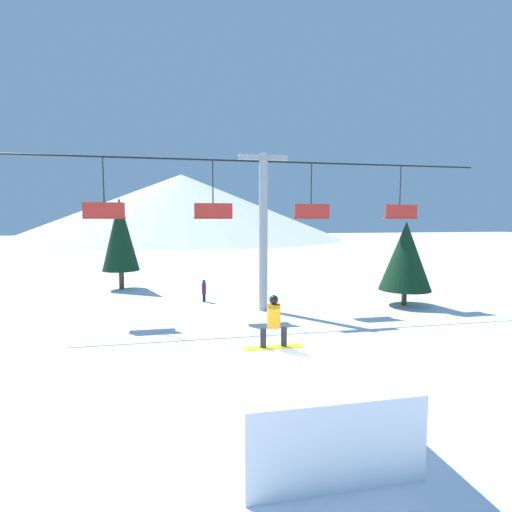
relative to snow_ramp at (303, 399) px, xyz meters
name	(u,v)px	position (x,y,z in m)	size (l,w,h in m)	color
ground_plane	(278,432)	(-0.50, 0.18, -0.78)	(220.00, 220.00, 0.00)	white
mountain_ridge	(182,207)	(-0.50, 86.54, 6.55)	(73.31, 73.31, 14.65)	silver
snow_ramp	(303,399)	(0.00, 0.00, 0.00)	(3.19, 3.81, 1.55)	white
snowboarder	(274,322)	(-0.38, 1.08, 1.39)	(1.42, 0.32, 1.25)	yellow
chairlift	(263,219)	(1.72, 11.35, 3.79)	(23.06, 0.44, 7.71)	#9E9EA3
pine_tree_near	(406,256)	(9.26, 10.98, 1.84)	(2.67, 2.67, 4.43)	#4C3823
pine_tree_far	(120,234)	(-5.95, 19.17, 2.78)	(2.34, 2.34, 5.92)	#4C3823
distant_skier	(204,290)	(-1.02, 14.01, -0.11)	(0.24, 0.24, 1.23)	black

